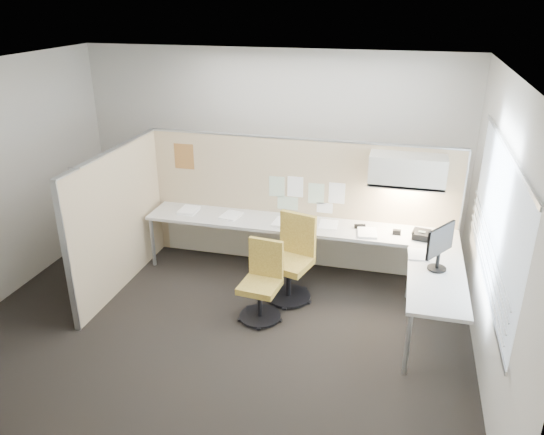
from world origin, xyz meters
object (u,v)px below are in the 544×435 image
(desk, at_px, (321,240))
(monitor, at_px, (440,245))
(chair_left, at_px, (262,284))
(phone, at_px, (421,235))
(chair_right, at_px, (292,261))

(desk, relative_size, monitor, 7.91)
(chair_left, distance_m, monitor, 1.99)
(chair_left, height_order, phone, chair_left)
(desk, relative_size, chair_right, 3.87)
(desk, xyz_separation_m, monitor, (1.37, -0.70, 0.42))
(chair_left, xyz_separation_m, phone, (1.72, 1.00, 0.36))
(phone, bearing_deg, chair_right, -151.72)
(desk, xyz_separation_m, chair_right, (-0.28, -0.43, -0.12))
(chair_left, relative_size, phone, 3.81)
(chair_right, bearing_deg, desk, 72.21)
(chair_right, height_order, monitor, monitor)
(phone, bearing_deg, desk, -167.12)
(desk, xyz_separation_m, phone, (1.21, 0.06, 0.18))
(desk, xyz_separation_m, chair_left, (-0.51, -0.94, -0.18))
(chair_right, relative_size, monitor, 2.05)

